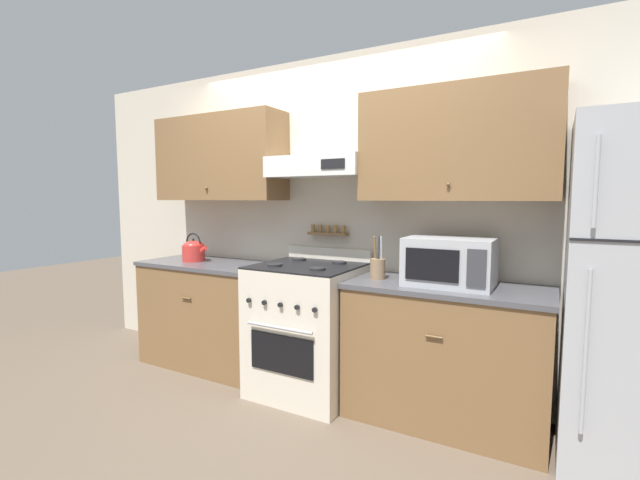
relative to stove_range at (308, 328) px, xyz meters
The scene contains 8 objects.
ground_plane 0.55m from the stove_range, 90.00° to the right, with size 16.00×16.00×0.00m, color brown.
wall_back 1.03m from the stove_range, 90.08° to the left, with size 5.20×0.46×2.55m.
counter_left 1.00m from the stove_range, behind, with size 1.25×0.62×0.90m.
counter_right 1.00m from the stove_range, ahead, with size 1.25×0.62×0.90m.
stove_range is the anchor object (origin of this frame).
tea_kettle 1.29m from the stove_range, behind, with size 0.25×0.20×0.25m.
microwave 1.16m from the stove_range, ahead, with size 0.53×0.40×0.30m.
utensil_crock 0.73m from the stove_range, ahead, with size 0.10×0.10×0.29m.
Camera 1 is at (1.59, -2.42, 1.45)m, focal length 24.00 mm.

